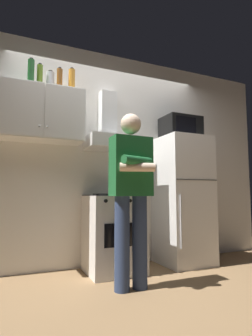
% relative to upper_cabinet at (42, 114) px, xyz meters
% --- Properties ---
extents(ground_plane, '(7.00, 7.00, 0.00)m').
position_rel_upper_cabinet_xyz_m(ground_plane, '(0.85, -0.37, -1.75)').
color(ground_plane, olive).
extents(back_wall_tiled, '(4.80, 0.10, 2.70)m').
position_rel_upper_cabinet_xyz_m(back_wall_tiled, '(0.85, 0.23, -0.40)').
color(back_wall_tiled, silver).
rests_on(back_wall_tiled, ground_plane).
extents(upper_cabinet, '(0.90, 0.37, 0.60)m').
position_rel_upper_cabinet_xyz_m(upper_cabinet, '(0.00, 0.00, 0.00)').
color(upper_cabinet, white).
extents(stove_oven, '(0.60, 0.62, 0.87)m').
position_rel_upper_cabinet_xyz_m(stove_oven, '(0.80, -0.13, -1.32)').
color(stove_oven, white).
rests_on(stove_oven, ground_plane).
extents(range_hood, '(0.60, 0.44, 0.75)m').
position_rel_upper_cabinet_xyz_m(range_hood, '(0.80, 0.00, -0.15)').
color(range_hood, white).
extents(refrigerator, '(0.60, 0.62, 1.60)m').
position_rel_upper_cabinet_xyz_m(refrigerator, '(1.75, -0.12, -0.95)').
color(refrigerator, white).
rests_on(refrigerator, ground_plane).
extents(microwave, '(0.48, 0.37, 0.28)m').
position_rel_upper_cabinet_xyz_m(microwave, '(1.75, -0.11, -0.01)').
color(microwave, black).
rests_on(microwave, refrigerator).
extents(person_standing, '(0.38, 0.33, 1.64)m').
position_rel_upper_cabinet_xyz_m(person_standing, '(0.75, -0.73, -0.85)').
color(person_standing, navy).
rests_on(person_standing, ground_plane).
extents(cooking_pot, '(0.27, 0.17, 0.12)m').
position_rel_upper_cabinet_xyz_m(cooking_pot, '(0.93, -0.24, -0.81)').
color(cooking_pot, '#B7BABF').
rests_on(cooking_pot, stove_oven).
extents(bottle_canister_steel, '(0.09, 0.09, 0.22)m').
position_rel_upper_cabinet_xyz_m(bottle_canister_steel, '(0.08, 0.02, 0.40)').
color(bottle_canister_steel, '#B2B5BA').
rests_on(bottle_canister_steel, upper_cabinet).
extents(bottle_beer_brown, '(0.06, 0.06, 0.26)m').
position_rel_upper_cabinet_xyz_m(bottle_beer_brown, '(0.18, -0.03, 0.42)').
color(bottle_beer_brown, brown).
rests_on(bottle_beer_brown, upper_cabinet).
extents(bottle_olive_oil, '(0.06, 0.06, 0.27)m').
position_rel_upper_cabinet_xyz_m(bottle_olive_oil, '(-0.04, -0.02, 0.43)').
color(bottle_olive_oil, '#4C6B19').
rests_on(bottle_olive_oil, upper_cabinet).
extents(bottle_wine_green, '(0.07, 0.07, 0.30)m').
position_rel_upper_cabinet_xyz_m(bottle_wine_green, '(-0.13, -0.03, 0.45)').
color(bottle_wine_green, '#19471E').
rests_on(bottle_wine_green, upper_cabinet).
extents(bottle_liquor_amber, '(0.07, 0.07, 0.27)m').
position_rel_upper_cabinet_xyz_m(bottle_liquor_amber, '(0.31, -0.03, 0.43)').
color(bottle_liquor_amber, '#B7721E').
rests_on(bottle_liquor_amber, upper_cabinet).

